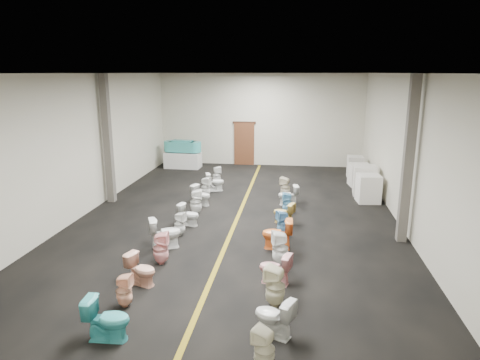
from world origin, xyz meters
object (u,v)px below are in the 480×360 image
(toilet_right_1, at_px, (274,317))
(toilet_right_3, at_px, (275,268))
(appliance_crate_d, at_px, (355,167))
(toilet_left_8, at_px, (201,195))
(toilet_right_9, at_px, (288,195))
(toilet_left_5, at_px, (180,224))
(toilet_left_1, at_px, (124,291))
(appliance_crate_c, at_px, (360,175))
(toilet_right_8, at_px, (287,203))
(toilet_right_6, at_px, (283,223))
(toilet_left_2, at_px, (141,270))
(toilet_left_10, at_px, (215,182))
(display_table, at_px, (183,160))
(toilet_right_10, at_px, (285,187))
(appliance_crate_a, at_px, (368,188))
(toilet_left_3, at_px, (161,248))
(toilet_left_6, at_px, (189,215))
(toilet_left_0, at_px, (108,319))
(toilet_left_4, at_px, (165,233))
(toilet_right_0, at_px, (264,349))
(toilet_right_2, at_px, (275,286))
(toilet_right_5, at_px, (277,234))
(toilet_left_7, at_px, (196,202))
(toilet_right_4, at_px, (280,248))
(bathtub, at_px, (183,146))
(toilet_left_9, at_px, (206,187))
(toilet_right_7, at_px, (284,213))
(appliance_crate_b, at_px, (364,180))
(toilet_left_11, at_px, (217,175))

(toilet_right_1, distance_m, toilet_right_3, 1.92)
(appliance_crate_d, distance_m, toilet_left_8, 7.63)
(toilet_left_8, relative_size, toilet_right_9, 1.00)
(toilet_left_5, bearing_deg, toilet_left_1, -170.61)
(appliance_crate_c, height_order, toilet_right_8, appliance_crate_c)
(toilet_left_8, height_order, toilet_right_6, toilet_right_6)
(toilet_left_2, distance_m, toilet_left_10, 7.75)
(display_table, relative_size, toilet_right_10, 2.19)
(appliance_crate_a, height_order, toilet_left_3, appliance_crate_a)
(toilet_left_6, relative_size, toilet_right_1, 0.89)
(appliance_crate_d, relative_size, toilet_left_0, 1.21)
(appliance_crate_c, height_order, toilet_left_4, appliance_crate_c)
(toilet_left_1, relative_size, toilet_right_0, 0.95)
(toilet_left_1, height_order, toilet_right_2, toilet_right_2)
(toilet_left_2, relative_size, toilet_right_5, 0.87)
(appliance_crate_a, bearing_deg, display_table, 149.93)
(toilet_left_7, xyz_separation_m, toilet_right_3, (2.82, -4.44, -0.06))
(appliance_crate_a, distance_m, toilet_left_10, 5.77)
(toilet_right_0, relative_size, toilet_right_3, 1.01)
(toilet_left_0, xyz_separation_m, toilet_right_0, (2.74, -0.43, -0.03))
(toilet_left_0, xyz_separation_m, toilet_right_8, (2.90, 7.32, -0.04))
(toilet_right_5, height_order, toilet_right_8, toilet_right_5)
(toilet_left_3, distance_m, toilet_right_10, 6.75)
(toilet_left_6, distance_m, toilet_right_4, 3.75)
(bathtub, bearing_deg, appliance_crate_c, -11.85)
(toilet_left_9, bearing_deg, toilet_right_9, -89.62)
(appliance_crate_d, relative_size, toilet_right_3, 1.31)
(toilet_left_5, height_order, toilet_right_6, toilet_right_6)
(toilet_right_7, bearing_deg, toilet_left_6, -58.67)
(toilet_right_4, bearing_deg, toilet_right_0, -14.05)
(bathtub, relative_size, toilet_right_8, 2.59)
(appliance_crate_b, bearing_deg, toilet_right_6, -122.03)
(toilet_right_0, xyz_separation_m, toilet_right_1, (0.09, 0.93, 0.01))
(appliance_crate_b, height_order, toilet_right_8, appliance_crate_b)
(appliance_crate_a, xyz_separation_m, appliance_crate_c, (0.00, 2.28, -0.04))
(toilet_right_0, relative_size, toilet_right_2, 0.85)
(toilet_right_0, bearing_deg, toilet_left_6, -131.26)
(appliance_crate_b, height_order, toilet_left_2, appliance_crate_b)
(toilet_left_11, distance_m, toilet_right_8, 4.59)
(bathtub, height_order, toilet_left_6, bathtub)
(appliance_crate_a, bearing_deg, toilet_right_7, -137.58)
(toilet_left_6, relative_size, toilet_right_8, 0.92)
(toilet_left_3, relative_size, toilet_left_9, 1.06)
(toilet_right_3, xyz_separation_m, toilet_right_7, (0.05, 3.94, -0.03))
(toilet_left_9, distance_m, toilet_right_1, 8.87)
(toilet_right_1, xyz_separation_m, toilet_right_2, (-0.03, 0.98, 0.06))
(toilet_left_2, xyz_separation_m, toilet_left_7, (0.06, 4.85, 0.07))
(toilet_left_8, height_order, toilet_right_9, toilet_left_8)
(toilet_left_9, height_order, toilet_right_4, toilet_right_4)
(toilet_left_5, height_order, toilet_right_10, toilet_right_10)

